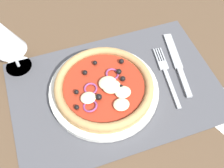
{
  "coord_description": "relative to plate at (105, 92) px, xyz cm",
  "views": [
    {
      "loc": [
        -12.56,
        -33.88,
        55.3
      ],
      "look_at": [
        -0.84,
        0.0,
        2.78
      ],
      "focal_mm": 44.95,
      "sensor_mm": 36.0,
      "label": 1
    }
  ],
  "objects": [
    {
      "name": "placemat",
      "position": [
        2.8,
        0.4,
        -0.89
      ],
      "size": [
        48.49,
        32.31,
        0.4
      ],
      "primitive_type": "cube",
      "color": "#4C4C51",
      "rests_on": "ground_plane"
    },
    {
      "name": "wine_glass",
      "position": [
        -17.65,
        14.76,
        8.96
      ],
      "size": [
        7.2,
        7.2,
        14.9
      ],
      "color": "silver",
      "rests_on": "ground_plane"
    },
    {
      "name": "fork",
      "position": [
        15.93,
        0.56,
        -0.47
      ],
      "size": [
        3.99,
        18.04,
        0.44
      ],
      "rotation": [
        0.0,
        0.0,
        1.43
      ],
      "color": "#B2B5BA",
      "rests_on": "placemat"
    },
    {
      "name": "pizza",
      "position": [
        0.03,
        -0.07,
        1.8
      ],
      "size": [
        22.47,
        22.47,
        2.68
      ],
      "color": "tan",
      "rests_on": "plate"
    },
    {
      "name": "ground_plane",
      "position": [
        2.8,
        0.4,
        -2.29
      ],
      "size": [
        190.0,
        140.0,
        2.4
      ],
      "primitive_type": "cube",
      "color": "brown"
    },
    {
      "name": "knife",
      "position": [
        19.92,
        2.54,
        -0.43
      ],
      "size": [
        5.27,
        19.97,
        0.62
      ],
      "rotation": [
        0.0,
        0.0,
        1.39
      ],
      "color": "#B2B5BA",
      "rests_on": "placemat"
    },
    {
      "name": "plate",
      "position": [
        0.0,
        0.0,
        0.0
      ],
      "size": [
        25.17,
        25.17,
        1.38
      ],
      "primitive_type": "cylinder",
      "color": "silver",
      "rests_on": "placemat"
    }
  ]
}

